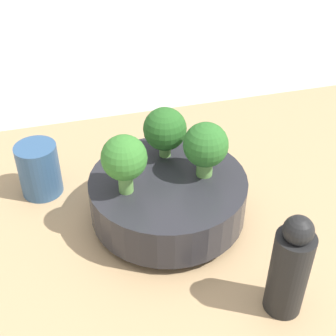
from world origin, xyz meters
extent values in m
plane|color=beige|center=(0.00, 0.00, 0.00)|extent=(6.00, 6.00, 0.00)
cube|color=tan|center=(0.00, 0.00, 0.02)|extent=(1.07, 0.72, 0.04)
cylinder|color=#28282D|center=(0.02, 0.03, 0.05)|extent=(0.11, 0.11, 0.01)
cylinder|color=#28282D|center=(0.02, 0.03, 0.08)|extent=(0.24, 0.24, 0.06)
cylinder|color=#6BA34C|center=(0.03, 0.09, 0.13)|extent=(0.02, 0.02, 0.02)
sphere|color=#286023|center=(0.03, 0.09, 0.16)|extent=(0.07, 0.07, 0.07)
cylinder|color=#6BA34C|center=(-0.05, 0.02, 0.13)|extent=(0.02, 0.02, 0.04)
sphere|color=#387A2D|center=(-0.05, 0.02, 0.17)|extent=(0.06, 0.06, 0.06)
cylinder|color=#6BA34C|center=(0.07, 0.02, 0.13)|extent=(0.02, 0.02, 0.03)
sphere|color=#2D6B28|center=(0.07, 0.02, 0.17)|extent=(0.07, 0.07, 0.07)
cylinder|color=#33567F|center=(-0.17, 0.15, 0.08)|extent=(0.07, 0.07, 0.09)
cylinder|color=black|center=(0.11, -0.17, 0.10)|extent=(0.05, 0.05, 0.12)
sphere|color=black|center=(0.11, -0.17, 0.17)|extent=(0.04, 0.04, 0.04)
camera|label=1|loc=(-0.13, -0.49, 0.54)|focal=50.00mm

